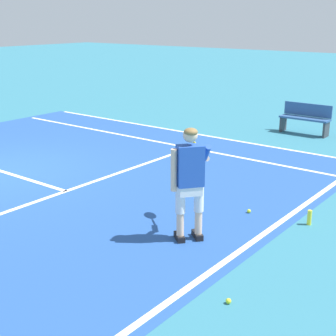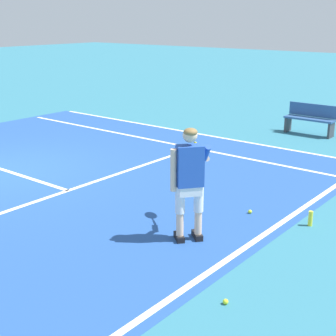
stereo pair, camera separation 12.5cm
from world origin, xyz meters
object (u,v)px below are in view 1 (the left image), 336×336
tennis_ball_by_baseline (228,301)px  courtside_bench (305,118)px  water_bottle (309,217)px  tennis_ball_near_feet (249,211)px  tennis_player (190,176)px

tennis_ball_by_baseline → courtside_bench: size_ratio=0.05×
tennis_ball_by_baseline → water_bottle: bearing=3.5°
water_bottle → tennis_ball_near_feet: bearing=98.7°
tennis_player → tennis_ball_near_feet: bearing=-7.9°
courtside_bench → tennis_ball_near_feet: bearing=-165.0°
tennis_ball_near_feet → water_bottle: water_bottle is taller
courtside_bench → tennis_ball_by_baseline: bearing=-162.2°
tennis_ball_near_feet → tennis_ball_by_baseline: same height
tennis_ball_near_feet → tennis_ball_by_baseline: size_ratio=1.00×
tennis_player → water_bottle: (1.62, -1.21, -0.87)m
courtside_bench → tennis_player: bearing=-169.2°
tennis_player → tennis_ball_by_baseline: (-1.14, -1.38, -0.96)m
tennis_ball_near_feet → courtside_bench: size_ratio=0.05×
tennis_ball_near_feet → courtside_bench: (6.25, 1.67, 0.42)m
tennis_ball_by_baseline → courtside_bench: courtside_bench is taller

